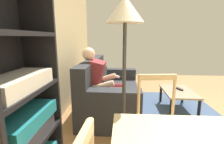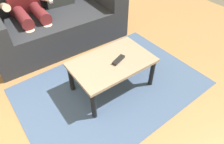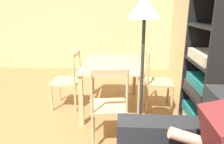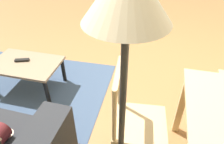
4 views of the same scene
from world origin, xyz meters
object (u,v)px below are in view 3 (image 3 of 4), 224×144
(dining_chair_facing_couch, at_px, (109,107))
(dining_chair_by_doorway, at_px, (68,81))
(bookshelf, at_px, (207,78))
(dining_table, at_px, (112,70))
(dining_chair_near_wall, at_px, (157,81))
(floor_lamp, at_px, (144,22))

(dining_chair_facing_couch, distance_m, dining_chair_by_doorway, 1.21)
(bookshelf, height_order, dining_table, bookshelf)
(bookshelf, bearing_deg, dining_chair_near_wall, -140.72)
(dining_table, xyz_separation_m, dining_chair_near_wall, (-0.00, 0.72, -0.19))
(dining_chair_near_wall, distance_m, dining_chair_facing_couch, 1.21)
(dining_table, bearing_deg, floor_lamp, 19.64)
(dining_table, bearing_deg, dining_chair_facing_couch, 0.20)
(dining_table, distance_m, dining_chair_near_wall, 0.74)
(dining_chair_facing_couch, height_order, dining_chair_by_doorway, dining_chair_facing_couch)
(bookshelf, bearing_deg, dining_table, -117.13)
(dining_table, relative_size, dining_chair_near_wall, 1.36)
(bookshelf, height_order, dining_chair_near_wall, bookshelf)
(floor_lamp, bearing_deg, bookshelf, 114.54)
(dining_table, height_order, dining_chair_facing_couch, dining_chair_facing_couch)
(dining_chair_by_doorway, xyz_separation_m, floor_lamp, (1.03, 1.08, 0.99))
(dining_table, xyz_separation_m, floor_lamp, (1.03, 0.37, 0.80))
(bookshelf, relative_size, dining_chair_near_wall, 1.95)
(bookshelf, bearing_deg, dining_chair_by_doorway, -107.93)
(bookshelf, distance_m, dining_table, 1.39)
(dining_chair_near_wall, relative_size, floor_lamp, 0.55)
(bookshelf, xyz_separation_m, dining_chair_by_doorway, (-0.63, -1.95, -0.27))
(dining_chair_near_wall, bearing_deg, dining_chair_facing_couch, -36.19)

